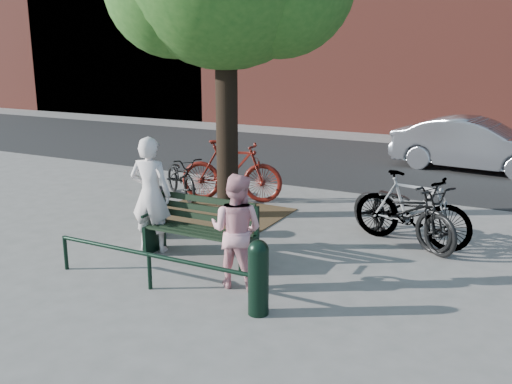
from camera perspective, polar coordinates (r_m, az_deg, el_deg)
The scene contains 15 objects.
ground at distance 8.67m, azimuth -5.61°, elevation -6.77°, with size 90.00×90.00×0.00m, color gray.
dirt_pit at distance 10.94m, azimuth -3.72°, elevation -2.20°, with size 2.40×2.00×0.02m, color brown.
road at distance 16.19m, azimuth 11.04°, elevation 2.95°, with size 40.00×7.00×0.01m, color black.
park_bench at distance 8.57m, azimuth -5.40°, elevation -3.61°, with size 1.74×0.54×0.97m.
guard_railing at distance 7.62m, azimuth -10.64°, elevation -6.71°, with size 3.06×0.06×0.51m.
person_left at distance 8.93m, azimuth -10.49°, elevation -0.24°, with size 0.66×0.43×1.80m, color silver.
person_right at distance 7.50m, azimuth -1.97°, elevation -3.88°, with size 0.74×0.58×1.53m, color pink.
bollard at distance 6.78m, azimuth 0.23°, elevation -8.28°, with size 0.25×0.25×0.93m.
litter_bin at distance 9.71m, azimuth -10.04°, elevation -1.99°, with size 0.41×0.41×0.83m.
bicycle_a at distance 12.16m, azimuth -7.50°, elevation 1.53°, with size 0.60×1.72×0.90m, color black.
bicycle_b at distance 11.73m, azimuth -2.47°, elevation 2.10°, with size 0.60×2.12×1.27m, color #56120C.
bicycle_c at distance 9.55m, azimuth 14.30°, elevation -1.78°, with size 0.71×2.04×1.07m, color black.
bicycle_d at distance 9.48m, azimuth 15.32°, elevation -1.63°, with size 0.55×1.96×1.18m, color gray.
bicycle_e at distance 9.49m, azimuth 15.36°, elevation -2.08°, with size 0.68×1.96×1.03m, color black.
parked_car at distance 15.71m, azimuth 21.10°, elevation 4.41°, with size 1.44×4.13×1.36m, color gray.
Camera 1 is at (4.48, -6.75, 3.09)m, focal length 40.00 mm.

